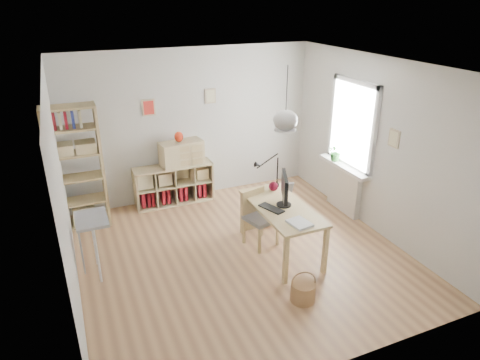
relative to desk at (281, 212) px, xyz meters
name	(u,v)px	position (x,y,z in m)	size (l,w,h in m)	color
ground	(242,254)	(-0.55, 0.15, -0.66)	(4.50, 4.50, 0.00)	tan
room_shell	(286,120)	(0.00, 0.00, 1.34)	(4.50, 4.50, 4.50)	silver
window_unit	(353,125)	(1.68, 0.75, 0.89)	(0.07, 1.16, 1.46)	white
radiator	(344,189)	(1.64, 0.75, -0.26)	(0.10, 0.80, 0.80)	silver
windowsill	(344,166)	(1.59, 0.75, 0.17)	(0.22, 1.20, 0.06)	white
desk	(281,212)	(0.00, 0.00, 0.00)	(0.70, 1.50, 0.75)	#D1B678
cube_shelf	(172,187)	(-1.02, 2.23, -0.36)	(1.40, 0.38, 0.72)	#D2BB8A
tall_bookshelf	(75,164)	(-2.59, 1.95, 0.43)	(0.80, 0.38, 2.00)	#D1B678
side_table	(88,231)	(-2.59, 0.50, 0.01)	(0.40, 0.55, 0.85)	gray
chair	(258,214)	(-0.19, 0.35, -0.17)	(0.52, 0.52, 0.86)	gray
wicker_basket	(303,291)	(-0.26, -1.09, -0.52)	(0.31, 0.31, 0.43)	#AE764E
storage_chest	(282,208)	(0.54, 0.93, -0.48)	(0.62, 0.67, 0.54)	silver
monitor	(285,188)	(0.04, 0.02, 0.35)	(0.26, 0.51, 0.47)	black
keyboard	(271,208)	(-0.17, -0.02, 0.10)	(0.14, 0.38, 0.02)	black
task_lamp	(266,169)	(0.02, 0.57, 0.44)	(0.47, 0.18, 0.51)	black
yarn_ball	(273,186)	(0.13, 0.51, 0.16)	(0.14, 0.14, 0.14)	#4C0A18
paper_tray	(300,223)	(-0.03, -0.55, 0.11)	(0.24, 0.30, 0.03)	white
drawer_chest	(181,153)	(-0.83, 2.19, 0.28)	(0.74, 0.34, 0.43)	#D2BB8A
red_vase	(179,137)	(-0.86, 2.19, 0.58)	(0.15, 0.15, 0.18)	#A7220D
potted_plant	(336,152)	(1.57, 0.99, 0.36)	(0.27, 0.24, 0.30)	#235921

